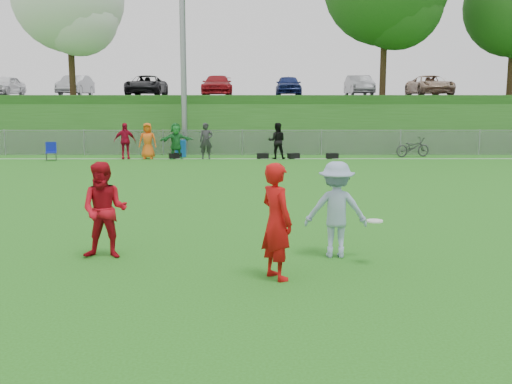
{
  "coord_description": "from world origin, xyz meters",
  "views": [
    {
      "loc": [
        0.62,
        -8.83,
        2.62
      ],
      "look_at": [
        0.65,
        0.5,
        1.16
      ],
      "focal_mm": 40.0,
      "sensor_mm": 36.0,
      "label": 1
    }
  ],
  "objects_px": {
    "recycling_bin": "(181,148)",
    "player_red_center": "(105,210)",
    "player_blue": "(336,210)",
    "player_red_left": "(277,221)",
    "frisbee": "(375,221)",
    "bicycle": "(413,147)"
  },
  "relations": [
    {
      "from": "recycling_bin",
      "to": "player_red_left",
      "type": "bearing_deg",
      "value": -78.56
    },
    {
      "from": "player_red_left",
      "to": "recycling_bin",
      "type": "xyz_separation_m",
      "value": [
        -3.95,
        19.53,
        -0.46
      ]
    },
    {
      "from": "frisbee",
      "to": "bicycle",
      "type": "relative_size",
      "value": 0.15
    },
    {
      "from": "player_red_left",
      "to": "player_red_center",
      "type": "distance_m",
      "value": 3.1
    },
    {
      "from": "recycling_bin",
      "to": "player_blue",
      "type": "bearing_deg",
      "value": -74.67
    },
    {
      "from": "player_red_center",
      "to": "bicycle",
      "type": "distance_m",
      "value": 21.04
    },
    {
      "from": "player_red_center",
      "to": "player_blue",
      "type": "bearing_deg",
      "value": 3.01
    },
    {
      "from": "player_red_center",
      "to": "player_red_left",
      "type": "bearing_deg",
      "value": -20.18
    },
    {
      "from": "player_red_center",
      "to": "player_blue",
      "type": "xyz_separation_m",
      "value": [
        3.93,
        0.07,
        -0.0
      ]
    },
    {
      "from": "player_red_center",
      "to": "player_blue",
      "type": "relative_size",
      "value": 1.0
    },
    {
      "from": "player_blue",
      "to": "recycling_bin",
      "type": "relative_size",
      "value": 1.99
    },
    {
      "from": "player_red_left",
      "to": "player_blue",
      "type": "xyz_separation_m",
      "value": [
        1.06,
        1.24,
        -0.06
      ]
    },
    {
      "from": "player_red_left",
      "to": "player_red_center",
      "type": "xyz_separation_m",
      "value": [
        -2.87,
        1.17,
        -0.05
      ]
    },
    {
      "from": "recycling_bin",
      "to": "player_red_center",
      "type": "bearing_deg",
      "value": -86.62
    },
    {
      "from": "player_red_left",
      "to": "frisbee",
      "type": "height_order",
      "value": "player_red_left"
    },
    {
      "from": "player_red_left",
      "to": "frisbee",
      "type": "distance_m",
      "value": 1.79
    },
    {
      "from": "recycling_bin",
      "to": "bicycle",
      "type": "distance_m",
      "value": 11.36
    },
    {
      "from": "player_red_center",
      "to": "frisbee",
      "type": "relative_size",
      "value": 6.14
    },
    {
      "from": "player_red_left",
      "to": "bicycle",
      "type": "distance_m",
      "value": 20.89
    },
    {
      "from": "player_blue",
      "to": "bicycle",
      "type": "height_order",
      "value": "player_blue"
    },
    {
      "from": "player_red_center",
      "to": "bicycle",
      "type": "height_order",
      "value": "player_red_center"
    },
    {
      "from": "player_red_left",
      "to": "player_red_center",
      "type": "bearing_deg",
      "value": 35.65
    }
  ]
}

